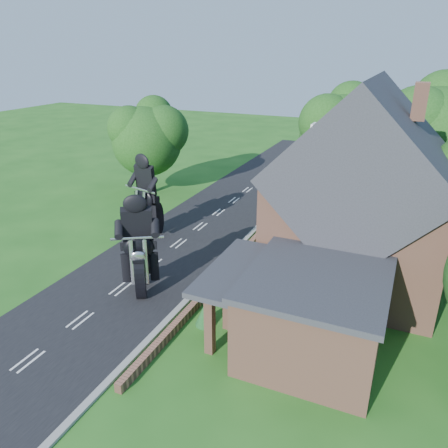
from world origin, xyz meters
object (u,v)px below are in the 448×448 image
at_px(motorcycle_lead, 141,278).
at_px(annex, 311,312).
at_px(house, 360,200).
at_px(garden_wall, 236,260).
at_px(motorcycle_follow, 149,225).

bearing_deg(motorcycle_lead, annex, 142.29).
distance_m(house, annex, 7.30).
height_order(garden_wall, annex, annex).
xyz_separation_m(garden_wall, house, (6.19, 1.00, 4.14)).
xyz_separation_m(garden_wall, annex, (5.57, -5.80, 1.57)).
height_order(annex, motorcycle_follow, annex).
xyz_separation_m(garden_wall, motorcycle_follow, (-6.58, 1.20, 0.62)).
bearing_deg(annex, motorcycle_lead, 173.16).
distance_m(garden_wall, motorcycle_follow, 6.72).
distance_m(house, motorcycle_follow, 13.25).
xyz_separation_m(annex, motorcycle_lead, (-8.71, 1.04, -0.99)).
bearing_deg(annex, motorcycle_follow, 150.04).
bearing_deg(garden_wall, motorcycle_follow, 169.64).
distance_m(annex, motorcycle_follow, 14.06).
bearing_deg(house, annex, -95.24).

